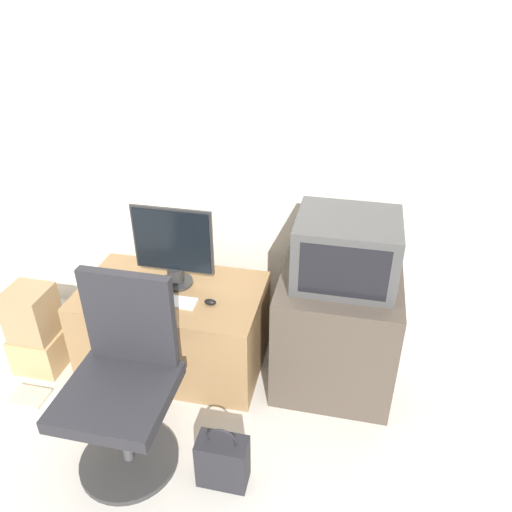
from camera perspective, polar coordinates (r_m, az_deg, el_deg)
name	(u,v)px	position (r m, az deg, el deg)	size (l,w,h in m)	color
ground_plane	(151,481)	(2.72, -11.97, -23.85)	(12.00, 12.00, 0.00)	beige
wall_back	(216,138)	(2.97, -4.62, 13.27)	(4.40, 0.05, 2.60)	silver
desk	(174,327)	(3.09, -9.34, -8.00)	(1.06, 0.63, 0.54)	#937047
side_stand	(336,331)	(2.93, 9.10, -8.48)	(0.66, 0.63, 0.70)	#4C4238
main_monitor	(173,248)	(2.86, -9.44, 0.94)	(0.47, 0.19, 0.49)	#2D2D2D
keyboard	(168,301)	(2.83, -10.06, -5.05)	(0.33, 0.10, 0.01)	white
mouse	(210,302)	(2.77, -5.25, -5.27)	(0.07, 0.04, 0.04)	black
crt_tv	(346,250)	(2.64, 10.29, 0.71)	(0.53, 0.46, 0.36)	#474747
office_chair	(124,387)	(2.51, -14.89, -14.24)	(0.49, 0.49, 0.99)	#333333
cardboard_box_lower	(42,349)	(3.40, -23.29, -9.75)	(0.28, 0.26, 0.24)	tan
cardboard_box_upper	(31,313)	(3.23, -24.30, -5.94)	(0.24, 0.24, 0.32)	#A3845B
handbag	(223,461)	(2.56, -3.82, -22.32)	(0.24, 0.13, 0.36)	#232328
book	(29,397)	(3.27, -24.52, -14.44)	(0.21, 0.15, 0.02)	beige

